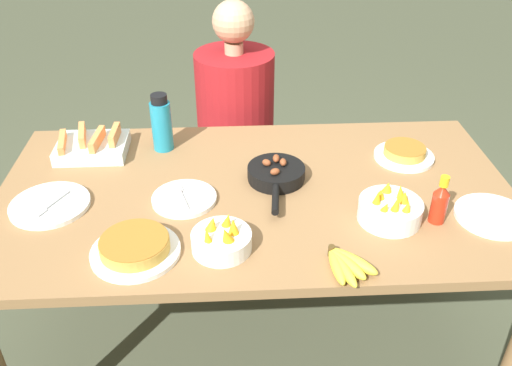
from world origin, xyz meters
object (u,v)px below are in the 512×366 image
(melon_tray, at_px, (92,146))
(frittata_plate_center, at_px, (135,247))
(fruit_bowl_mango, at_px, (390,209))
(empty_plate_far_right, at_px, (184,199))
(frittata_plate_side, at_px, (404,153))
(hot_sauce_bottle, at_px, (440,202))
(person_figure, at_px, (236,147))
(water_bottle, at_px, (161,124))
(empty_plate_far_left, at_px, (50,205))
(fruit_bowl_citrus, at_px, (222,240))
(skillet, at_px, (276,174))
(empty_plate_near_front, at_px, (493,216))
(banana_bunch, at_px, (346,264))

(melon_tray, relative_size, frittata_plate_center, 0.99)
(fruit_bowl_mango, bearing_deg, empty_plate_far_right, 167.98)
(frittata_plate_center, relative_size, frittata_plate_side, 1.18)
(hot_sauce_bottle, relative_size, person_figure, 0.14)
(water_bottle, distance_m, hot_sauce_bottle, 1.05)
(frittata_plate_center, distance_m, empty_plate_far_left, 0.41)
(water_bottle, bearing_deg, melon_tray, -174.53)
(fruit_bowl_mango, height_order, fruit_bowl_citrus, fruit_bowl_mango)
(skillet, xyz_separation_m, person_figure, (-0.13, 0.71, -0.29))
(water_bottle, distance_m, person_figure, 0.65)
(fruit_bowl_citrus, bearing_deg, empty_plate_near_front, 6.92)
(fruit_bowl_citrus, bearing_deg, empty_plate_far_right, 116.30)
(empty_plate_far_left, distance_m, water_bottle, 0.52)
(fruit_bowl_citrus, height_order, person_figure, person_figure)
(banana_bunch, height_order, fruit_bowl_mango, fruit_bowl_mango)
(empty_plate_far_right, relative_size, fruit_bowl_mango, 1.08)
(melon_tray, height_order, empty_plate_near_front, melon_tray)
(skillet, height_order, empty_plate_far_left, skillet)
(skillet, bearing_deg, empty_plate_far_right, -65.73)
(skillet, distance_m, frittata_plate_side, 0.52)
(empty_plate_far_right, xyz_separation_m, water_bottle, (-0.10, 0.37, 0.10))
(banana_bunch, xyz_separation_m, melon_tray, (-0.85, 0.71, 0.01))
(banana_bunch, bearing_deg, fruit_bowl_mango, 50.66)
(banana_bunch, bearing_deg, skillet, 108.36)
(person_figure, bearing_deg, empty_plate_near_front, -49.97)
(water_bottle, bearing_deg, empty_plate_far_right, -74.65)
(banana_bunch, relative_size, fruit_bowl_citrus, 0.99)
(melon_tray, distance_m, fruit_bowl_citrus, 0.78)
(empty_plate_far_right, relative_size, person_figure, 0.18)
(empty_plate_far_right, relative_size, hot_sauce_bottle, 1.30)
(empty_plate_near_front, relative_size, person_figure, 0.20)
(fruit_bowl_mango, xyz_separation_m, water_bottle, (-0.77, 0.51, 0.07))
(skillet, relative_size, hot_sauce_bottle, 2.11)
(skillet, xyz_separation_m, fruit_bowl_mango, (0.34, -0.25, 0.01))
(melon_tray, distance_m, frittata_plate_side, 1.20)
(frittata_plate_side, bearing_deg, hot_sauce_bottle, -91.15)
(frittata_plate_side, bearing_deg, skillet, -165.44)
(banana_bunch, xyz_separation_m, empty_plate_near_front, (0.52, 0.22, -0.01))
(hot_sauce_bottle, bearing_deg, empty_plate_near_front, 1.70)
(banana_bunch, relative_size, empty_plate_far_left, 0.68)
(banana_bunch, distance_m, melon_tray, 1.11)
(skillet, height_order, hot_sauce_bottle, hot_sauce_bottle)
(frittata_plate_side, bearing_deg, melon_tray, 175.10)
(empty_plate_far_left, height_order, fruit_bowl_citrus, fruit_bowl_citrus)
(hot_sauce_bottle, bearing_deg, empty_plate_far_left, 173.42)
(melon_tray, xyz_separation_m, fruit_bowl_mango, (1.04, -0.48, 0.01))
(melon_tray, xyz_separation_m, frittata_plate_side, (1.19, -0.10, -0.01))
(frittata_plate_side, bearing_deg, empty_plate_far_right, -163.87)
(skillet, height_order, frittata_plate_side, skillet)
(frittata_plate_center, xyz_separation_m, empty_plate_near_front, (1.13, 0.12, -0.02))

